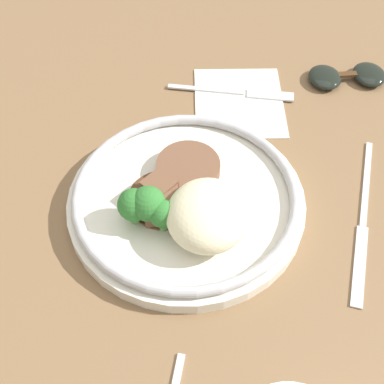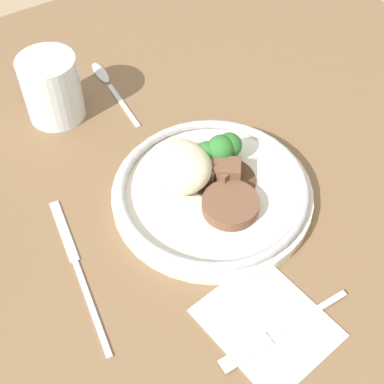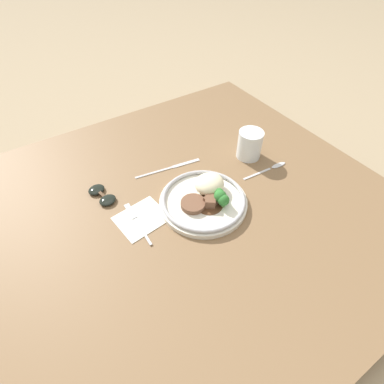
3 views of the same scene
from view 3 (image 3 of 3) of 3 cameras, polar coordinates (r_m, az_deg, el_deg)
ground_plane at (r=0.93m, az=-0.75°, el=-4.03°), size 8.00×8.00×0.00m
dining_table at (r=0.91m, az=-0.76°, el=-3.13°), size 1.19×1.13×0.04m
napkin at (r=0.87m, az=-9.59°, el=-4.97°), size 0.15×0.13×0.00m
plate at (r=0.88m, az=2.50°, el=-1.16°), size 0.26×0.26×0.07m
juice_glass at (r=1.05m, az=10.90°, el=8.72°), size 0.08×0.08×0.10m
fork at (r=0.86m, az=-10.72°, el=-5.14°), size 0.02×0.17×0.00m
knife at (r=1.01m, az=-4.06°, el=4.65°), size 0.23×0.04×0.00m
spoon at (r=1.04m, az=15.21°, el=4.57°), size 0.17×0.03×0.01m
sunglasses at (r=0.95m, az=-16.78°, el=-0.52°), size 0.07×0.11×0.02m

